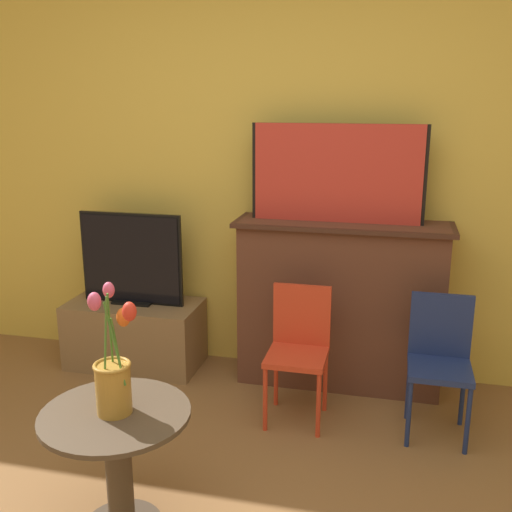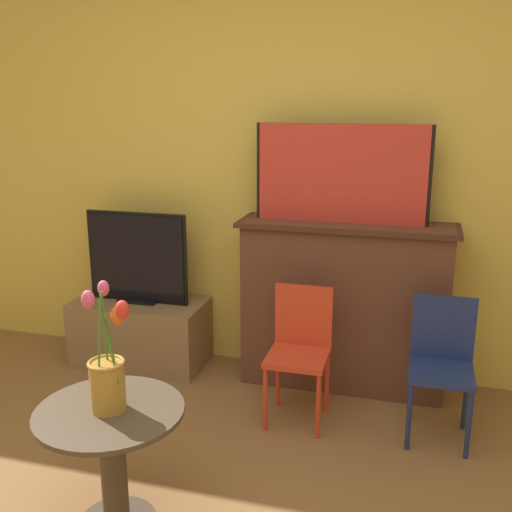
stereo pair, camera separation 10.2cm
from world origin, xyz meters
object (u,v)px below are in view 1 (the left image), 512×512
Objects in this scene: chair_blue at (440,356)px; vase_tulips at (114,375)px; chair_red at (299,344)px; painting at (337,174)px; tv_monitor at (131,260)px.

vase_tulips reaches higher than chair_blue.
chair_red is 1.43× the size of vase_tulips.
chair_blue is at bearing 40.63° from vase_tulips.
chair_red is at bearing -178.47° from chair_blue.
painting is at bearing 66.57° from vase_tulips.
vase_tulips is at bearing -67.54° from tv_monitor.
chair_red is 0.72m from chair_blue.
painting is 1.94× the size of vase_tulips.
chair_blue is at bearing -11.50° from tv_monitor.
painting reaches higher than tv_monitor.
chair_red is 1.20m from vase_tulips.
chair_blue is (0.72, 0.02, 0.00)m from chair_red.
chair_blue is at bearing 1.53° from chair_red.
painting is 1.48× the size of tv_monitor.
vase_tulips reaches higher than tv_monitor.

